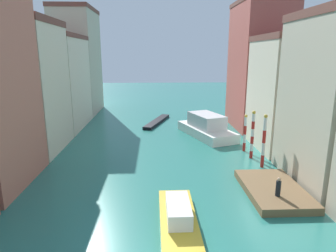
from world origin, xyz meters
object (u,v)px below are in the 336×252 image
(mooring_pole_0, at_px, (264,141))
(person_on_dock, at_px, (278,187))
(gondola_black, at_px, (157,121))
(vaporetto_white, at_px, (206,127))
(waterfront_dock, at_px, (273,190))
(mooring_pole_1, at_px, (252,134))
(mooring_pole_2, at_px, (245,133))
(motorboat_0, at_px, (178,218))

(mooring_pole_0, bearing_deg, person_on_dock, -101.21)
(gondola_black, bearing_deg, mooring_pole_0, -62.70)
(vaporetto_white, bearing_deg, waterfront_dock, -81.89)
(mooring_pole_0, height_order, mooring_pole_1, mooring_pole_0)
(person_on_dock, xyz_separation_m, gondola_black, (-8.58, 26.42, -1.02))
(waterfront_dock, xyz_separation_m, mooring_pole_2, (0.77, 10.40, 1.86))
(person_on_dock, height_order, mooring_pole_1, mooring_pole_1)
(waterfront_dock, xyz_separation_m, person_on_dock, (-0.32, -1.56, 0.95))
(mooring_pole_1, height_order, mooring_pole_2, mooring_pole_1)
(mooring_pole_0, xyz_separation_m, motorboat_0, (-8.87, -9.71, -2.09))
(mooring_pole_1, xyz_separation_m, gondola_black, (-9.74, 16.75, -2.36))
(mooring_pole_0, relative_size, mooring_pole_1, 1.03)
(mooring_pole_2, bearing_deg, mooring_pole_1, -88.28)
(vaporetto_white, distance_m, motorboat_0, 21.83)
(mooring_pole_1, height_order, motorboat_0, mooring_pole_1)
(mooring_pole_0, distance_m, motorboat_0, 13.32)
(gondola_black, bearing_deg, motorboat_0, -87.81)
(mooring_pole_2, bearing_deg, gondola_black, 123.78)
(mooring_pole_0, relative_size, vaporetto_white, 0.49)
(vaporetto_white, bearing_deg, mooring_pole_0, -72.99)
(person_on_dock, bearing_deg, gondola_black, 108.00)
(mooring_pole_0, height_order, vaporetto_white, mooring_pole_0)
(waterfront_dock, height_order, person_on_dock, person_on_dock)
(person_on_dock, distance_m, motorboat_0, 7.95)
(person_on_dock, bearing_deg, mooring_pole_1, 83.19)
(motorboat_0, bearing_deg, waterfront_dock, 28.36)
(waterfront_dock, relative_size, mooring_pole_1, 1.39)
(mooring_pole_0, xyz_separation_m, mooring_pole_2, (-0.32, 4.89, -0.50))
(person_on_dock, bearing_deg, waterfront_dock, 78.46)
(person_on_dock, distance_m, vaporetto_white, 18.63)
(person_on_dock, xyz_separation_m, mooring_pole_1, (1.16, 9.67, 1.34))
(waterfront_dock, bearing_deg, gondola_black, 109.70)
(person_on_dock, bearing_deg, mooring_pole_2, 84.81)
(person_on_dock, relative_size, gondola_black, 0.15)
(vaporetto_white, xyz_separation_m, gondola_black, (-6.49, 7.91, -0.95))
(mooring_pole_0, bearing_deg, vaporetto_white, 107.01)
(mooring_pole_1, relative_size, mooring_pole_2, 1.20)
(mooring_pole_1, bearing_deg, gondola_black, 120.18)
(waterfront_dock, distance_m, mooring_pole_1, 8.47)
(waterfront_dock, xyz_separation_m, motorboat_0, (-7.79, -4.20, 0.27))
(waterfront_dock, xyz_separation_m, mooring_pole_0, (1.08, 5.51, 2.36))
(mooring_pole_0, distance_m, gondola_black, 21.91)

